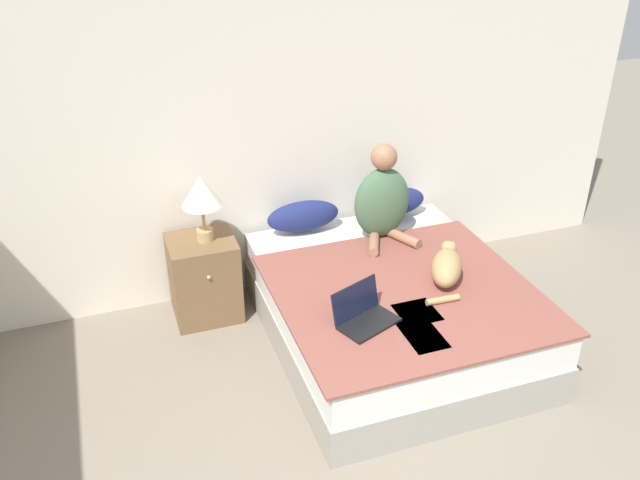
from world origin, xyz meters
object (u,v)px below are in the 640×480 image
(table_lamp, at_px, (201,194))
(laptop_open, at_px, (364,315))
(pillow_near, at_px, (303,216))
(person_sitting, at_px, (382,200))
(bed, at_px, (392,310))
(nightstand, at_px, (204,278))
(cat_tabby, at_px, (447,267))
(pillow_far, at_px, (391,202))

(table_lamp, bearing_deg, laptop_open, -57.45)
(pillow_near, height_order, person_sitting, person_sitting)
(bed, height_order, nightstand, nightstand)
(pillow_near, xyz_separation_m, cat_tabby, (0.66, -0.96, -0.02))
(pillow_far, bearing_deg, laptop_open, -120.93)
(table_lamp, bearing_deg, cat_tabby, -31.90)
(laptop_open, bearing_deg, person_sitting, 38.78)
(cat_tabby, distance_m, table_lamp, 1.69)
(person_sitting, bearing_deg, table_lamp, 171.68)
(pillow_far, relative_size, nightstand, 0.89)
(pillow_near, distance_m, table_lamp, 0.82)
(pillow_far, height_order, cat_tabby, pillow_far)
(pillow_far, bearing_deg, bed, -113.21)
(person_sitting, bearing_deg, cat_tabby, -77.31)
(person_sitting, xyz_separation_m, cat_tabby, (0.16, -0.69, -0.19))
(pillow_far, bearing_deg, person_sitting, -126.81)
(bed, relative_size, table_lamp, 3.95)
(nightstand, relative_size, table_lamp, 1.27)
(laptop_open, relative_size, nightstand, 0.69)
(pillow_far, height_order, table_lamp, table_lamp)
(person_sitting, height_order, nightstand, person_sitting)
(bed, height_order, laptop_open, laptop_open)
(bed, bearing_deg, pillow_far, 66.79)
(cat_tabby, distance_m, laptop_open, 0.73)
(bed, relative_size, laptop_open, 4.51)
(cat_tabby, relative_size, laptop_open, 1.14)
(person_sitting, bearing_deg, laptop_open, -119.09)
(bed, xyz_separation_m, pillow_near, (-0.35, 0.83, 0.38))
(cat_tabby, bearing_deg, nightstand, 90.80)
(pillow_near, distance_m, nightstand, 0.84)
(table_lamp, bearing_deg, nightstand, 176.30)
(bed, bearing_deg, pillow_near, 113.20)
(pillow_far, bearing_deg, cat_tabby, -92.86)
(pillow_near, bearing_deg, nightstand, -173.56)
(bed, height_order, person_sitting, person_sitting)
(pillow_near, bearing_deg, cat_tabby, -55.53)
(bed, xyz_separation_m, laptop_open, (-0.38, -0.39, 0.31))
(pillow_near, relative_size, pillow_far, 1.00)
(pillow_near, height_order, table_lamp, table_lamp)
(pillow_near, relative_size, cat_tabby, 1.13)
(pillow_near, height_order, pillow_far, same)
(pillow_near, bearing_deg, bed, -66.80)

